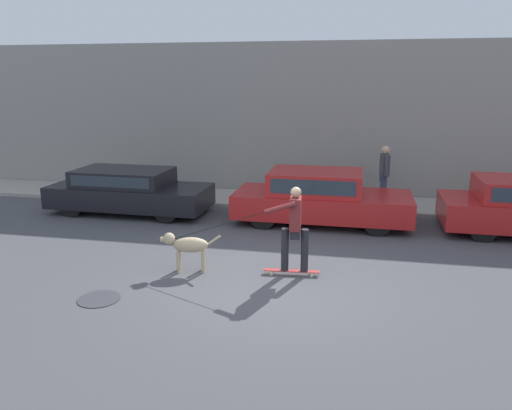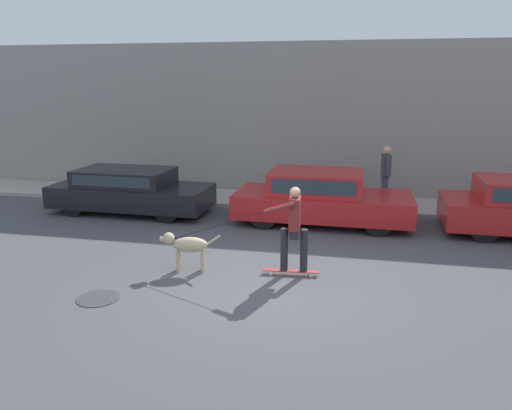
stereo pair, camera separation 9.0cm
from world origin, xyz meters
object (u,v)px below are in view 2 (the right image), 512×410
object	(u,v)px
dog	(187,245)
pedestrian_with_bag	(385,172)
parked_car_0	(130,191)
skateboarder	(294,226)
parked_car_1	(321,198)

from	to	relation	value
dog	pedestrian_with_bag	bearing A→B (deg)	-136.62
parked_car_0	pedestrian_with_bag	distance (m)	6.95
skateboarder	dog	bearing A→B (deg)	1.53
pedestrian_with_bag	dog	bearing A→B (deg)	-131.49
parked_car_0	dog	bearing A→B (deg)	-50.50
dog	pedestrian_with_bag	distance (m)	6.76
dog	skateboarder	size ratio (longest dim) A/B	0.40
parked_car_0	skateboarder	distance (m)	6.03
parked_car_0	skateboarder	xyz separation A→B (m)	(4.88, -3.52, 0.35)
parked_car_0	dog	xyz separation A→B (m)	(2.93, -3.73, -0.09)
parked_car_0	dog	world-z (taller)	parked_car_0
parked_car_0	parked_car_1	xyz separation A→B (m)	(5.08, -0.00, 0.05)
skateboarder	parked_car_0	bearing A→B (deg)	-40.32
dog	pedestrian_with_bag	world-z (taller)	pedestrian_with_bag
parked_car_1	dog	size ratio (longest dim) A/B	3.94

